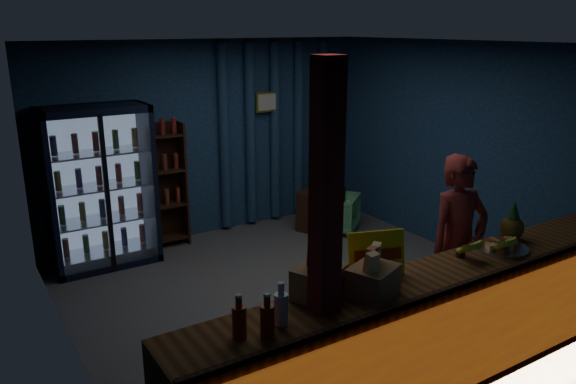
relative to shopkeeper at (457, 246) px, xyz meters
name	(u,v)px	position (x,y,z in m)	size (l,w,h in m)	color
ground	(298,291)	(-0.79, 1.42, -0.84)	(4.60, 4.60, 0.00)	#515154
room_walls	(299,149)	(-0.79, 1.42, 0.73)	(4.60, 4.60, 4.60)	navy
counter	(432,329)	(-0.79, -0.49, -0.36)	(4.40, 0.57, 0.99)	brown
support_post	(325,261)	(-1.84, -0.48, 0.46)	(0.16, 0.16, 2.60)	maroon
beverage_cooler	(99,188)	(-2.34, 3.34, 0.09)	(1.20, 0.62, 1.90)	black
bottle_shelf	(165,186)	(-1.49, 3.48, -0.05)	(0.50, 0.28, 1.60)	#3D1F13
curtain_folds	(275,133)	(0.21, 3.56, 0.46)	(1.74, 0.14, 2.50)	navy
framed_picture	(267,102)	(0.06, 3.51, 0.91)	(0.36, 0.04, 0.28)	gold
shopkeeper	(457,246)	(0.00, 0.00, 0.00)	(0.61, 0.40, 1.68)	maroon
green_chair	(336,212)	(0.68, 2.71, -0.58)	(0.56, 0.58, 0.52)	#5DBA75
side_table	(321,209)	(0.55, 2.89, -0.56)	(0.75, 0.66, 0.68)	#3D1F13
yellow_sign	(377,254)	(-1.21, -0.26, 0.28)	(0.44, 0.23, 0.35)	#FFE80D
soda_bottles	(263,315)	(-2.33, -0.52, 0.23)	(0.38, 0.17, 0.29)	#AB260B
snack_box_left	(373,279)	(-1.43, -0.50, 0.23)	(0.41, 0.38, 0.35)	#9A724A
snack_box_centre	(319,280)	(-1.76, -0.31, 0.24)	(0.43, 0.40, 0.36)	#9A724A
pastry_tray	(500,246)	(0.03, -0.43, 0.13)	(0.46, 0.46, 0.07)	silver
banana_bunches	(483,246)	(-0.23, -0.45, 0.20)	(0.56, 0.32, 0.19)	yellow
pineapple	(512,224)	(0.28, -0.34, 0.25)	(0.20, 0.20, 0.35)	brown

